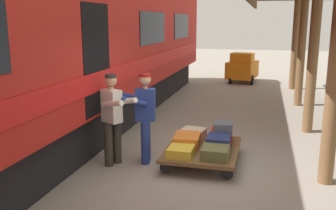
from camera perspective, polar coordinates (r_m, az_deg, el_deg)
The scene contains 13 objects.
ground_plane at distance 6.98m, azimuth 5.85°, elevation -9.80°, with size 60.00×60.00×0.00m, color gray.
train_car at distance 7.82m, azimuth -20.71°, elevation 7.45°, with size 3.02×20.46×4.00m.
luggage_cart at distance 7.30m, azimuth 5.19°, elevation -6.69°, with size 1.33×1.75×0.29m.
suitcase_orange_carryall at distance 7.30m, azimuth 2.88°, elevation -5.35°, with size 0.47×0.62×0.23m, color #CC6B23.
suitcase_navy_fabric at distance 7.21m, azimuth 7.58°, elevation -5.59°, with size 0.43×0.52×0.25m, color navy.
suitcase_yellow_case at distance 6.86m, azimuth 2.07°, elevation -6.80°, with size 0.44×0.61×0.16m, color gold.
suitcase_cream_canvas at distance 7.75m, azimuth 3.59°, elevation -4.43°, with size 0.47×0.59×0.19m, color beige.
suitcase_olive_duffel at distance 6.76m, azimuth 7.08°, elevation -7.04°, with size 0.46×0.53×0.20m, color brown.
suitcase_red_plastic at distance 7.67m, azimuth 8.01°, elevation -4.63°, with size 0.42×0.61×0.21m, color #AD231E.
suitcase_slate_roller at distance 7.62m, azimuth 8.23°, elevation -3.23°, with size 0.36×0.42×0.18m, color #4C515B.
porter_in_overalls at distance 7.11m, azimuth -3.56°, elevation -1.48°, with size 0.72×0.52×1.70m.
porter_by_door at distance 7.04m, azimuth -8.29°, elevation -1.73°, with size 0.74×0.62×1.70m.
baggage_tug at distance 16.94m, azimuth 11.05°, elevation 5.46°, with size 1.38×1.86×1.30m.
Camera 1 is at (-0.91, 6.39, 2.64)m, focal length 40.71 mm.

